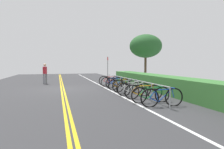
{
  "coord_description": "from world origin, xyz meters",
  "views": [
    {
      "loc": [
        13.43,
        -0.3,
        1.71
      ],
      "look_at": [
        2.68,
        2.72,
        1.08
      ],
      "focal_mm": 31.16,
      "sensor_mm": 36.0,
      "label": 1
    }
  ],
  "objects_px": {
    "bicycle_2": "(118,83)",
    "bicycle_4": "(126,86)",
    "bike_rack": "(128,82)",
    "pedestrian": "(45,72)",
    "bicycle_3": "(120,84)",
    "bicycle_7": "(143,92)",
    "bicycle_0": "(110,81)",
    "bicycle_9": "(162,97)",
    "bicycle_5": "(130,88)",
    "bicycle_1": "(112,82)",
    "bicycle_6": "(134,89)",
    "tree_near_left": "(146,46)",
    "bicycle_8": "(151,95)",
    "sign_post_near": "(108,68)"
  },
  "relations": [
    {
      "from": "bicycle_1",
      "to": "bicycle_0",
      "type": "bearing_deg",
      "value": 175.28
    },
    {
      "from": "bicycle_1",
      "to": "bicycle_6",
      "type": "height_order",
      "value": "bicycle_1"
    },
    {
      "from": "bicycle_0",
      "to": "tree_near_left",
      "type": "xyz_separation_m",
      "value": [
        -2.73,
        4.33,
        3.02
      ]
    },
    {
      "from": "bicycle_1",
      "to": "pedestrian",
      "type": "relative_size",
      "value": 0.99
    },
    {
      "from": "bicycle_2",
      "to": "sign_post_near",
      "type": "bearing_deg",
      "value": -179.98
    },
    {
      "from": "bicycle_7",
      "to": "bicycle_9",
      "type": "bearing_deg",
      "value": 0.23
    },
    {
      "from": "sign_post_near",
      "to": "tree_near_left",
      "type": "bearing_deg",
      "value": 110.5
    },
    {
      "from": "bicycle_3",
      "to": "bicycle_7",
      "type": "xyz_separation_m",
      "value": [
        3.55,
        0.04,
        0.02
      ]
    },
    {
      "from": "bicycle_3",
      "to": "tree_near_left",
      "type": "distance_m",
      "value": 7.48
    },
    {
      "from": "bicycle_2",
      "to": "tree_near_left",
      "type": "xyz_separation_m",
      "value": [
        -4.37,
        4.21,
        3.03
      ]
    },
    {
      "from": "bicycle_2",
      "to": "bicycle_4",
      "type": "relative_size",
      "value": 1.0
    },
    {
      "from": "bicycle_9",
      "to": "pedestrian",
      "type": "xyz_separation_m",
      "value": [
        -10.37,
        -5.0,
        0.62
      ]
    },
    {
      "from": "bicycle_4",
      "to": "bicycle_8",
      "type": "distance_m",
      "value": 3.47
    },
    {
      "from": "bike_rack",
      "to": "tree_near_left",
      "type": "bearing_deg",
      "value": 147.33
    },
    {
      "from": "bicycle_0",
      "to": "bicycle_2",
      "type": "xyz_separation_m",
      "value": [
        1.64,
        0.12,
        -0.01
      ]
    },
    {
      "from": "bicycle_3",
      "to": "sign_post_near",
      "type": "bearing_deg",
      "value": 177.93
    },
    {
      "from": "bicycle_5",
      "to": "tree_near_left",
      "type": "xyz_separation_m",
      "value": [
        -7.11,
        4.34,
        3.05
      ]
    },
    {
      "from": "bicycle_1",
      "to": "bicycle_6",
      "type": "bearing_deg",
      "value": 0.06
    },
    {
      "from": "bicycle_7",
      "to": "bicycle_9",
      "type": "relative_size",
      "value": 0.98
    },
    {
      "from": "bicycle_7",
      "to": "pedestrian",
      "type": "bearing_deg",
      "value": -149.94
    },
    {
      "from": "bicycle_3",
      "to": "pedestrian",
      "type": "bearing_deg",
      "value": -135.76
    },
    {
      "from": "bicycle_1",
      "to": "bicycle_4",
      "type": "distance_m",
      "value": 2.7
    },
    {
      "from": "bicycle_7",
      "to": "bike_rack",
      "type": "bearing_deg",
      "value": 178.75
    },
    {
      "from": "bicycle_5",
      "to": "bicycle_9",
      "type": "xyz_separation_m",
      "value": [
        3.45,
        0.05,
        0.03
      ]
    },
    {
      "from": "bicycle_1",
      "to": "tree_near_left",
      "type": "distance_m",
      "value": 6.41
    },
    {
      "from": "bicycle_0",
      "to": "sign_post_near",
      "type": "relative_size",
      "value": 0.75
    },
    {
      "from": "bicycle_2",
      "to": "bicycle_3",
      "type": "relative_size",
      "value": 1.07
    },
    {
      "from": "bicycle_4",
      "to": "tree_near_left",
      "type": "distance_m",
      "value": 8.16
    },
    {
      "from": "bicycle_0",
      "to": "tree_near_left",
      "type": "distance_m",
      "value": 5.94
    },
    {
      "from": "bicycle_5",
      "to": "bicycle_7",
      "type": "xyz_separation_m",
      "value": [
        1.71,
        0.04,
        0.01
      ]
    },
    {
      "from": "bicycle_0",
      "to": "bicycle_6",
      "type": "relative_size",
      "value": 0.97
    },
    {
      "from": "bike_rack",
      "to": "pedestrian",
      "type": "height_order",
      "value": "pedestrian"
    },
    {
      "from": "bike_rack",
      "to": "bicycle_8",
      "type": "xyz_separation_m",
      "value": [
        3.09,
        -0.1,
        -0.29
      ]
    },
    {
      "from": "bicycle_6",
      "to": "sign_post_near",
      "type": "height_order",
      "value": "sign_post_near"
    },
    {
      "from": "bicycle_0",
      "to": "bicycle_9",
      "type": "relative_size",
      "value": 0.96
    },
    {
      "from": "bicycle_7",
      "to": "bicycle_9",
      "type": "distance_m",
      "value": 1.74
    },
    {
      "from": "bicycle_1",
      "to": "bicycle_4",
      "type": "xyz_separation_m",
      "value": [
        2.7,
        0.11,
        0.02
      ]
    },
    {
      "from": "bicycle_1",
      "to": "bicycle_9",
      "type": "xyz_separation_m",
      "value": [
        7.01,
        0.1,
        0.02
      ]
    },
    {
      "from": "bicycle_5",
      "to": "tree_near_left",
      "type": "bearing_deg",
      "value": 148.59
    },
    {
      "from": "bike_rack",
      "to": "pedestrian",
      "type": "relative_size",
      "value": 5.2
    },
    {
      "from": "bicycle_9",
      "to": "bicycle_2",
      "type": "bearing_deg",
      "value": 179.24
    },
    {
      "from": "sign_post_near",
      "to": "bicycle_3",
      "type": "bearing_deg",
      "value": -2.07
    },
    {
      "from": "bicycle_8",
      "to": "sign_post_near",
      "type": "xyz_separation_m",
      "value": [
        -8.14,
        0.14,
        1.02
      ]
    },
    {
      "from": "bicycle_7",
      "to": "bicycle_0",
      "type": "bearing_deg",
      "value": -179.73
    },
    {
      "from": "bicycle_2",
      "to": "bicycle_7",
      "type": "xyz_separation_m",
      "value": [
        4.44,
        -0.09,
        -0.0
      ]
    },
    {
      "from": "bicycle_2",
      "to": "bike_rack",
      "type": "bearing_deg",
      "value": -1.04
    },
    {
      "from": "bicycle_5",
      "to": "bicycle_7",
      "type": "relative_size",
      "value": 0.97
    },
    {
      "from": "bicycle_5",
      "to": "pedestrian",
      "type": "relative_size",
      "value": 0.99
    },
    {
      "from": "bike_rack",
      "to": "bicycle_0",
      "type": "distance_m",
      "value": 3.91
    },
    {
      "from": "bicycle_5",
      "to": "bicycle_8",
      "type": "relative_size",
      "value": 0.92
    }
  ]
}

